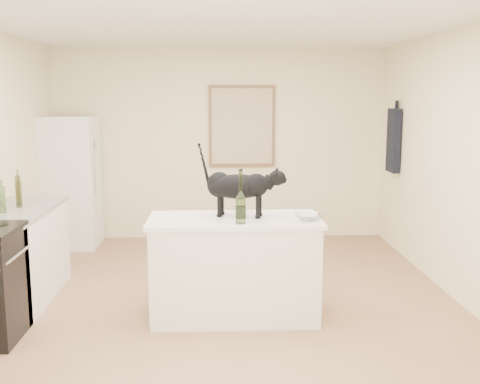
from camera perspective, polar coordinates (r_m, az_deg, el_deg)
name	(u,v)px	position (r m, az deg, el deg)	size (l,w,h in m)	color
floor	(223,308)	(5.39, -1.70, -11.58)	(5.50, 5.50, 0.00)	#A17556
ceiling	(222,19)	(5.07, -1.85, 17.01)	(5.50, 5.50, 0.00)	white
wall_back	(220,144)	(7.80, -2.03, 4.80)	(4.50, 4.50, 0.00)	#F8E7C0
wall_front	(231,252)	(2.36, -0.92, -6.10)	(4.50, 4.50, 0.00)	#F8E7C0
wall_right	(469,168)	(5.57, 22.08, 2.23)	(5.50, 5.50, 0.00)	#F8E7C0
island_base	(235,270)	(5.06, -0.55, -7.83)	(1.44, 0.67, 0.86)	white
island_top	(235,220)	(4.94, -0.55, -2.85)	(1.50, 0.70, 0.04)	white
left_cabinets	(19,257)	(5.85, -21.36, -6.10)	(0.60, 1.40, 0.86)	white
left_countertop	(16,211)	(5.75, -21.63, -1.77)	(0.62, 1.44, 0.04)	gray
fridge	(71,182)	(7.69, -16.67, 0.97)	(0.68, 0.68, 1.70)	white
artwork_frame	(242,126)	(7.76, 0.19, 6.63)	(0.90, 0.03, 1.10)	brown
artwork_canvas	(242,126)	(7.75, 0.20, 6.63)	(0.82, 0.00, 1.02)	beige
hanging_garment	(394,140)	(7.44, 15.19, 5.03)	(0.08, 0.34, 0.80)	black
black_cat	(238,190)	(4.95, -0.18, 0.24)	(0.68, 0.20, 0.48)	black
wine_bottle	(241,200)	(4.68, 0.07, -0.77)	(0.09, 0.09, 0.40)	#355923
glass_bowl	(309,217)	(4.86, 6.96, -2.54)	(0.24, 0.24, 0.06)	white
fridge_paper	(95,147)	(7.53, -14.34, 4.44)	(0.00, 0.14, 0.18)	beige
counter_bottle_cluster	(13,195)	(5.75, -21.84, -0.24)	(0.12, 0.43, 0.30)	#2D511B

